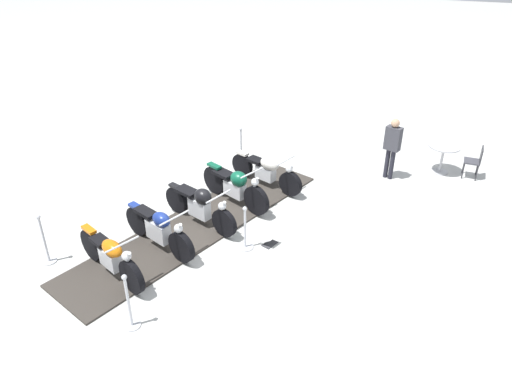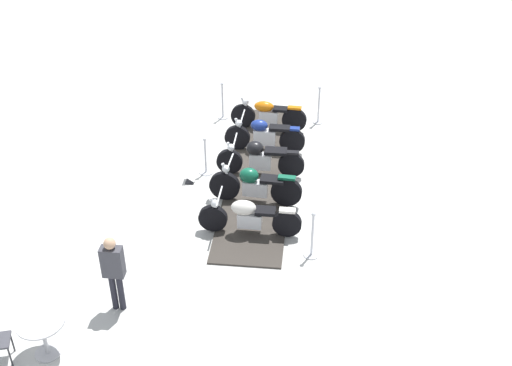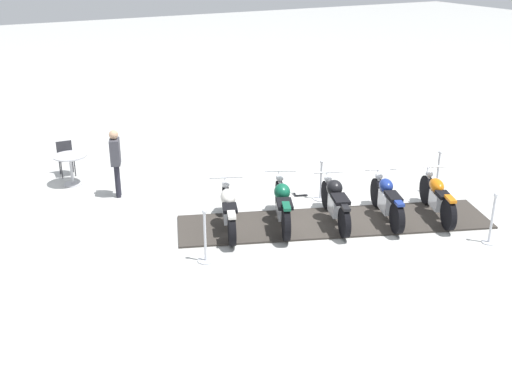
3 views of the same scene
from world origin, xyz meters
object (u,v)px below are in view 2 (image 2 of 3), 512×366
object	(u,v)px
motorcycle_copper	(267,114)
bystander_person	(113,268)
stanchion_left_front	(319,110)
info_placard	(190,178)
stanchion_right_front	(223,105)
motorcycle_black	(259,158)
motorcycle_forest	(254,184)
cafe_table	(42,329)
stanchion_left_rear	(312,242)
motorcycle_navy	(264,135)
stanchion_right_mid	(206,162)
motorcycle_cream	(248,216)

from	to	relation	value
motorcycle_copper	bystander_person	world-z (taller)	bystander_person
stanchion_left_front	info_placard	world-z (taller)	stanchion_left_front
info_placard	motorcycle_copper	bearing A→B (deg)	-30.96
stanchion_right_front	motorcycle_black	bearing A→B (deg)	4.74
motorcycle_forest	cafe_table	size ratio (longest dim) A/B	2.44
motorcycle_copper	stanchion_left_rear	xyz separation A→B (m)	(5.44, -0.47, -0.13)
cafe_table	motorcycle_black	bearing A→B (deg)	132.93
info_placard	bystander_person	world-z (taller)	bystander_person
motorcycle_navy	stanchion_right_front	world-z (taller)	stanchion_right_front
stanchion_right_front	stanchion_right_mid	distance (m)	2.93
stanchion_left_rear	motorcycle_copper	bearing A→B (deg)	175.03
motorcycle_copper	motorcycle_cream	distance (m)	4.70
motorcycle_copper	stanchion_left_front	size ratio (longest dim) A/B	1.77
motorcycle_forest	stanchion_left_rear	size ratio (longest dim) A/B	1.83
motorcycle_navy	motorcycle_black	size ratio (longest dim) A/B	0.97
motorcycle_cream	stanchion_left_rear	size ratio (longest dim) A/B	1.94
motorcycle_black	cafe_table	xyz separation A→B (m)	(4.66, -5.01, 0.08)
motorcycle_navy	cafe_table	world-z (taller)	motorcycle_navy
stanchion_left_front	stanchion_right_front	bearing A→B (deg)	-109.77
motorcycle_cream	stanchion_left_front	xyz separation A→B (m)	(-4.49, 3.10, -0.08)
motorcycle_forest	motorcycle_black	bearing A→B (deg)	-85.72
stanchion_left_front	info_placard	distance (m)	4.54
stanchion_left_rear	bystander_person	xyz separation A→B (m)	(0.60, -4.02, 0.64)
stanchion_right_mid	stanchion_left_front	bearing A→B (deg)	117.30
motorcycle_navy	cafe_table	size ratio (longest dim) A/B	2.41
motorcycle_navy	stanchion_right_mid	distance (m)	1.79
motorcycle_forest	stanchion_left_rear	xyz separation A→B (m)	(2.12, 0.71, -0.16)
motorcycle_forest	stanchion_left_front	world-z (taller)	stanchion_left_front
motorcycle_navy	motorcycle_cream	distance (m)	3.52
motorcycle_copper	stanchion_left_rear	distance (m)	5.46
stanchion_right_front	info_placard	distance (m)	3.38
info_placard	motorcycle_forest	bearing A→B (deg)	-114.42
motorcycle_cream	bystander_person	world-z (taller)	bystander_person
motorcycle_black	bystander_person	distance (m)	5.34
stanchion_left_rear	cafe_table	world-z (taller)	stanchion_left_rear
motorcycle_navy	bystander_person	distance (m)	6.43
motorcycle_cream	stanchion_left_front	bearing A→B (deg)	-104.05
stanchion_left_front	cafe_table	xyz separation A→B (m)	(6.95, -7.31, 0.19)
cafe_table	motorcycle_copper	bearing A→B (deg)	139.84
stanchion_right_front	bystander_person	world-z (taller)	bystander_person
motorcycle_black	motorcycle_cream	world-z (taller)	motorcycle_black
motorcycle_cream	bystander_person	bearing A→B (deg)	49.77
info_placard	bystander_person	xyz separation A→B (m)	(4.00, -2.00, 0.93)
stanchion_left_front	bystander_person	world-z (taller)	bystander_person
motorcycle_cream	motorcycle_black	bearing A→B (deg)	-89.44
motorcycle_cream	stanchion_right_front	bearing A→B (deg)	-75.09
motorcycle_black	cafe_table	size ratio (longest dim) A/B	2.50
stanchion_left_front	info_placard	bearing A→B (deg)	-62.15
stanchion_left_front	motorcycle_black	bearing A→B (deg)	-45.15
stanchion_left_rear	bystander_person	size ratio (longest dim) A/B	0.66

